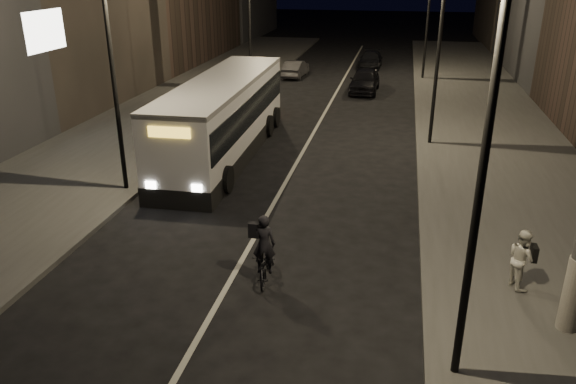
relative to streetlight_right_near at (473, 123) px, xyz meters
The scene contains 14 objects.
ground 8.55m from the streetlight_right_near, 143.12° to the left, with size 180.00×180.00×0.00m, color black.
sidewalk_right 19.02m from the streetlight_right_near, 80.02° to the left, with size 7.00×70.00×0.16m, color #373735.
sidewalk_left 23.31m from the streetlight_right_near, 127.54° to the left, with size 7.00×70.00×0.16m, color #373735.
streetlight_right_near is the anchor object (origin of this frame).
streetlight_right_mid 16.00m from the streetlight_right_near, 90.00° to the left, with size 1.20×0.44×8.12m.
streetlight_right_far 32.00m from the streetlight_right_near, 90.00° to the left, with size 1.20×0.44×8.12m.
streetlight_left_near 13.33m from the streetlight_right_near, 143.12° to the left, with size 1.20×0.44×8.12m.
streetlight_left_far 28.10m from the streetlight_right_near, 112.30° to the left, with size 1.20×0.44×8.12m.
city_bus 15.96m from the streetlight_right_near, 123.75° to the left, with size 3.11×12.42×3.33m.
cyclist_on_bicycle 7.08m from the streetlight_right_near, 146.43° to the left, with size 0.78×1.77×1.98m.
pedestrian_woman 6.10m from the streetlight_right_near, 60.45° to the left, with size 0.78×0.60×1.60m, color beige.
car_near 27.68m from the streetlight_right_near, 97.50° to the left, with size 1.77×4.41×1.50m, color black.
car_mid 32.85m from the streetlight_right_near, 105.95° to the left, with size 1.29×3.71×1.22m, color #323234.
car_far 36.86m from the streetlight_right_near, 95.89° to the left, with size 1.75×4.31×1.25m, color black.
Camera 1 is at (4.07, -13.72, 7.90)m, focal length 35.00 mm.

